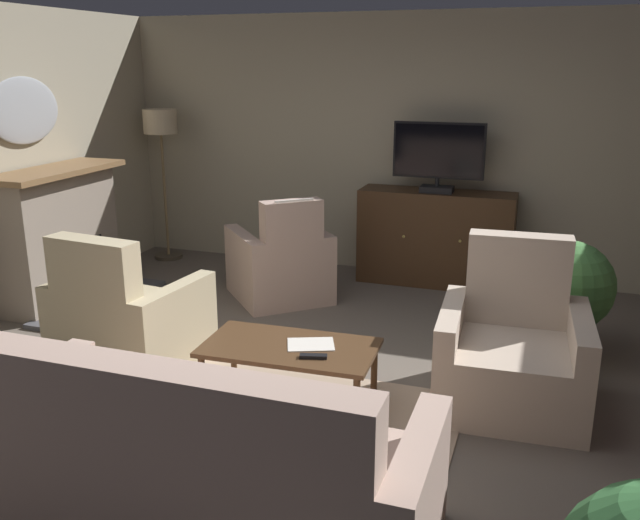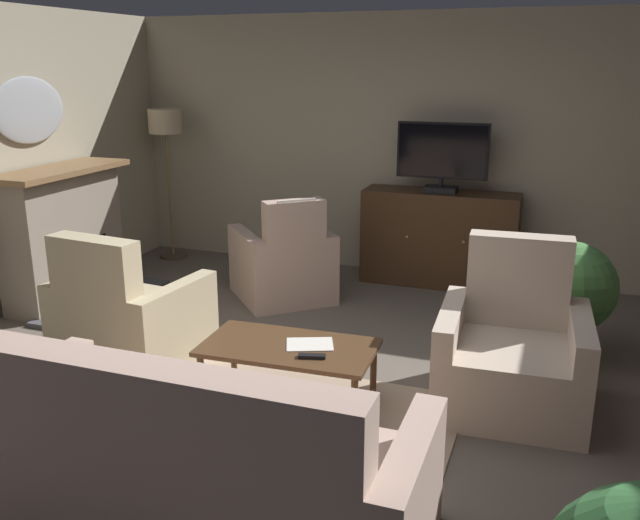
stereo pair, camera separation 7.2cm
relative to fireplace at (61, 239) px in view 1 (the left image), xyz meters
name	(u,v)px [view 1 (the left image)]	position (x,y,z in m)	size (l,w,h in m)	color
ground_plane	(307,402)	(2.82, -1.10, -0.62)	(6.79, 6.73, 0.04)	#665B51
wall_back	(410,147)	(2.82, 2.01, 0.73)	(6.79, 0.10, 2.66)	#B2A88E
rug_central	(255,424)	(2.63, -1.52, -0.59)	(2.43, 1.64, 0.01)	tan
fireplace	(61,239)	(0.00, 0.00, 0.00)	(0.87, 1.44, 1.25)	#4C4C51
wall_mirror_oval	(24,111)	(-0.25, 0.00, 1.16)	(0.06, 0.88, 0.59)	#B2B7BF
tv_cabinet	(435,240)	(3.18, 1.66, -0.14)	(1.52, 0.46, 0.95)	black
television	(438,155)	(3.18, 1.61, 0.71)	(0.88, 0.20, 0.67)	black
coffee_table	(290,351)	(2.73, -1.18, -0.23)	(1.14, 0.65, 0.41)	#4C331E
tv_remote	(313,356)	(2.94, -1.31, -0.18)	(0.17, 0.05, 0.02)	black
folded_newspaper	(311,344)	(2.86, -1.12, -0.19)	(0.30, 0.22, 0.01)	silver
sofa_floral	(200,473)	(2.82, -2.53, -0.27)	(2.16, 0.89, 0.99)	#BC9E8E
armchair_by_fireplace	(281,265)	(1.89, 0.72, -0.27)	(1.19, 1.19, 1.03)	#BC9E8E
armchair_near_window	(512,355)	(4.10, -0.69, -0.26)	(0.98, 0.95, 1.07)	#C6B29E
armchair_in_far_corner	(127,323)	(1.39, -1.02, -0.26)	(1.02, 0.94, 1.03)	tan
potted_plant_tall_palm_by_window	(568,291)	(4.43, 0.22, -0.08)	(0.68, 0.68, 0.90)	beige
floor_lamp	(161,138)	(0.13, 1.60, 0.77)	(0.37, 0.37, 1.68)	#4C4233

